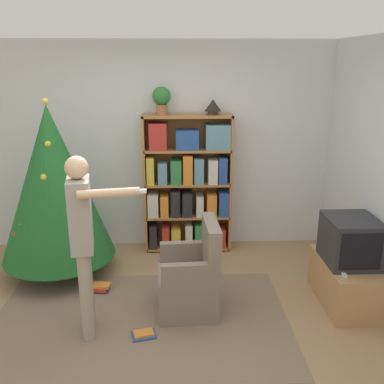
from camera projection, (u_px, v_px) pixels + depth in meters
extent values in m
plane|color=#9E7A56|center=(162.00, 332.00, 3.87)|extent=(14.00, 14.00, 0.00)
cube|color=silver|center=(165.00, 147.00, 5.43)|extent=(8.00, 0.10, 2.60)
cube|color=#7F6651|center=(141.00, 320.00, 4.04)|extent=(2.79, 1.75, 0.01)
cube|color=#A8703D|center=(145.00, 185.00, 5.34)|extent=(0.03, 0.31, 1.73)
cube|color=#A8703D|center=(230.00, 184.00, 5.38)|extent=(0.03, 0.31, 1.73)
cube|color=#A8703D|center=(187.00, 116.00, 5.11)|extent=(1.09, 0.31, 0.03)
cube|color=#A8703D|center=(187.00, 181.00, 5.50)|extent=(1.09, 0.01, 1.73)
cube|color=#A8703D|center=(188.00, 245.00, 5.61)|extent=(1.06, 0.31, 0.03)
cube|color=#232328|center=(154.00, 235.00, 5.53)|extent=(0.09, 0.27, 0.30)
cube|color=#B22D28|center=(166.00, 235.00, 5.53)|extent=(0.09, 0.27, 0.28)
cube|color=gold|center=(176.00, 236.00, 5.54)|extent=(0.12, 0.27, 0.26)
cube|color=beige|center=(189.00, 234.00, 5.54)|extent=(0.09, 0.28, 0.30)
cube|color=#2D7A42|center=(198.00, 234.00, 5.54)|extent=(0.09, 0.26, 0.31)
cube|color=#2D7A42|center=(211.00, 232.00, 5.54)|extent=(0.10, 0.28, 0.35)
cube|color=#B22D28|center=(221.00, 236.00, 5.56)|extent=(0.10, 0.26, 0.24)
cube|color=#A8703D|center=(188.00, 215.00, 5.48)|extent=(1.06, 0.31, 0.03)
cube|color=beige|center=(153.00, 204.00, 5.41)|extent=(0.13, 0.29, 0.29)
cube|color=orange|center=(165.00, 205.00, 5.39)|extent=(0.10, 0.23, 0.27)
cube|color=#232328|center=(175.00, 203.00, 5.38)|extent=(0.11, 0.23, 0.33)
cube|color=#232328|center=(187.00, 203.00, 5.41)|extent=(0.12, 0.27, 0.30)
cube|color=beige|center=(199.00, 205.00, 5.42)|extent=(0.09, 0.26, 0.26)
cube|color=orange|center=(211.00, 204.00, 5.41)|extent=(0.12, 0.24, 0.29)
cube|color=#284C93|center=(223.00, 202.00, 5.43)|extent=(0.12, 0.28, 0.31)
cube|color=#A8703D|center=(188.00, 183.00, 5.35)|extent=(1.06, 0.31, 0.03)
cube|color=gold|center=(151.00, 170.00, 5.25)|extent=(0.09, 0.23, 0.33)
cube|color=#5B899E|center=(163.00, 173.00, 5.27)|extent=(0.11, 0.24, 0.27)
cube|color=#2D7A42|center=(176.00, 171.00, 5.27)|extent=(0.13, 0.25, 0.30)
cube|color=orange|center=(188.00, 169.00, 5.28)|extent=(0.12, 0.28, 0.36)
cube|color=#5B899E|center=(199.00, 170.00, 5.28)|extent=(0.11, 0.26, 0.32)
cube|color=beige|center=(213.00, 171.00, 5.28)|extent=(0.12, 0.23, 0.30)
cube|color=#284C93|center=(222.00, 169.00, 5.30)|extent=(0.10, 0.27, 0.32)
cube|color=#A8703D|center=(188.00, 150.00, 5.23)|extent=(1.06, 0.31, 0.03)
cube|color=#B22D28|center=(158.00, 136.00, 5.12)|extent=(0.21, 0.22, 0.32)
cube|color=#284C93|center=(187.00, 139.00, 5.15)|extent=(0.27, 0.23, 0.24)
cube|color=#5B899E|center=(218.00, 137.00, 5.17)|extent=(0.29, 0.27, 0.30)
cube|color=tan|center=(345.00, 282.00, 4.28)|extent=(0.48, 0.87, 0.45)
cube|color=#28282D|center=(350.00, 240.00, 4.15)|extent=(0.47, 0.52, 0.46)
cube|color=black|center=(361.00, 252.00, 3.90)|extent=(0.39, 0.01, 0.36)
cube|color=white|center=(343.00, 274.00, 3.96)|extent=(0.04, 0.12, 0.02)
cylinder|color=#4C3323|center=(62.00, 268.00, 4.96)|extent=(0.36, 0.36, 0.10)
cylinder|color=brown|center=(61.00, 259.00, 4.92)|extent=(0.08, 0.08, 0.12)
cone|color=#1E6028|center=(53.00, 183.00, 4.65)|extent=(1.25, 1.25, 1.70)
sphere|color=gold|center=(21.00, 224.00, 4.46)|extent=(0.04, 0.04, 0.04)
sphere|color=#B74C93|center=(102.00, 228.00, 4.87)|extent=(0.06, 0.06, 0.06)
sphere|color=#B74C93|center=(56.00, 145.00, 4.69)|extent=(0.05, 0.05, 0.05)
sphere|color=red|center=(16.00, 234.00, 4.51)|extent=(0.07, 0.07, 0.07)
sphere|color=#B74C93|center=(84.00, 233.00, 4.53)|extent=(0.06, 0.06, 0.06)
sphere|color=gold|center=(48.00, 144.00, 4.39)|extent=(0.07, 0.07, 0.07)
sphere|color=gold|center=(44.00, 177.00, 4.38)|extent=(0.07, 0.07, 0.07)
sphere|color=gold|center=(69.00, 186.00, 4.48)|extent=(0.05, 0.05, 0.05)
sphere|color=gold|center=(25.00, 192.00, 4.70)|extent=(0.06, 0.06, 0.06)
sphere|color=#E5CC4C|center=(45.00, 101.00, 4.39)|extent=(0.07, 0.07, 0.07)
cube|color=#7A6B5B|center=(187.00, 291.00, 4.15)|extent=(0.59, 0.59, 0.42)
cube|color=#7A6B5B|center=(211.00, 247.00, 4.04)|extent=(0.15, 0.57, 0.50)
cube|color=#7A6B5B|center=(185.00, 251.00, 4.29)|extent=(0.51, 0.11, 0.20)
cube|color=#7A6B5B|center=(189.00, 274.00, 3.83)|extent=(0.51, 0.11, 0.20)
cylinder|color=#9E937F|center=(87.00, 287.00, 3.83)|extent=(0.11, 0.11, 0.82)
cylinder|color=#9E937F|center=(86.00, 297.00, 3.66)|extent=(0.11, 0.11, 0.82)
cube|color=gray|center=(80.00, 215.00, 3.53)|extent=(0.23, 0.35, 0.62)
cylinder|color=#DBAD89|center=(82.00, 210.00, 3.73)|extent=(0.07, 0.07, 0.49)
cylinder|color=#DBAD89|center=(109.00, 193.00, 3.32)|extent=(0.48, 0.15, 0.07)
cube|color=white|center=(139.00, 191.00, 3.37)|extent=(0.11, 0.05, 0.03)
sphere|color=#DBAD89|center=(76.00, 167.00, 3.41)|extent=(0.19, 0.19, 0.19)
cylinder|color=#935B38|center=(162.00, 110.00, 5.07)|extent=(0.14, 0.14, 0.12)
sphere|color=#2D7033|center=(161.00, 96.00, 5.03)|extent=(0.22, 0.22, 0.22)
cylinder|color=#473828|center=(213.00, 113.00, 5.11)|extent=(0.12, 0.12, 0.04)
cone|color=black|center=(213.00, 105.00, 5.08)|extent=(0.20, 0.20, 0.14)
cube|color=#284C93|center=(102.00, 290.00, 4.55)|extent=(0.17, 0.13, 0.02)
cube|color=#B22D28|center=(101.00, 288.00, 4.55)|extent=(0.17, 0.17, 0.03)
cube|color=orange|center=(101.00, 285.00, 4.54)|extent=(0.21, 0.14, 0.03)
cube|color=#284C93|center=(144.00, 335.00, 3.81)|extent=(0.24, 0.20, 0.02)
cube|color=orange|center=(144.00, 333.00, 3.81)|extent=(0.20, 0.15, 0.02)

